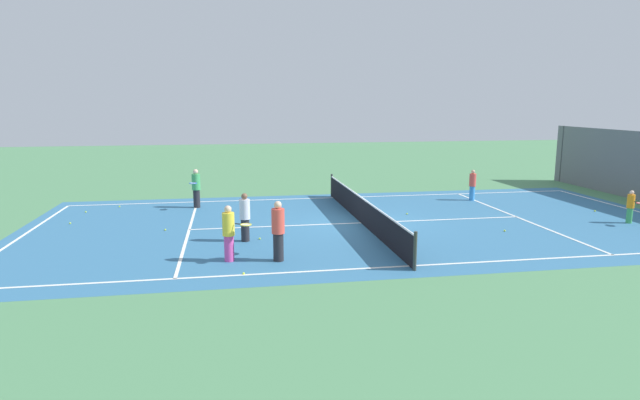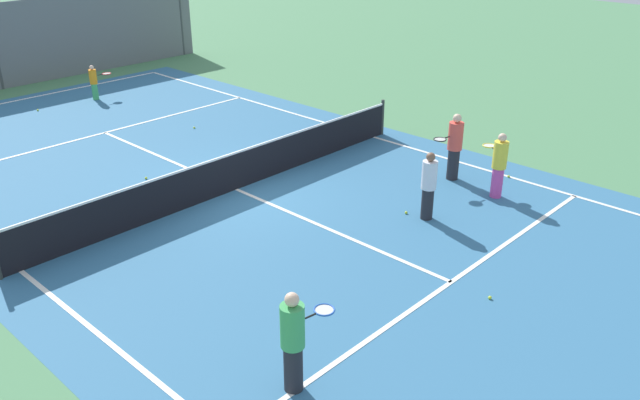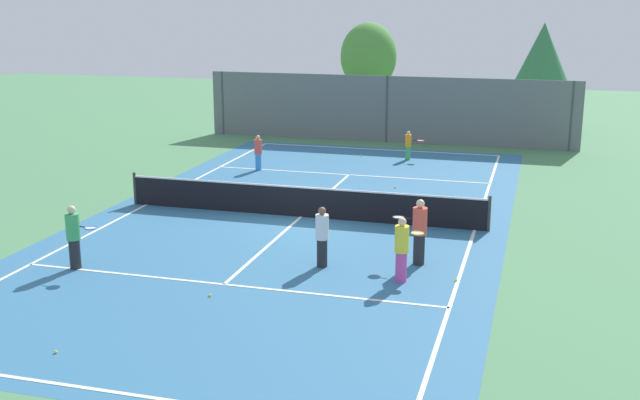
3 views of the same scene
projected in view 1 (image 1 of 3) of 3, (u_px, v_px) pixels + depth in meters
ground_plane at (361, 223)px, 20.28m from camera, size 80.00×80.00×0.00m
court_surface at (361, 223)px, 20.28m from camera, size 13.00×25.00×0.01m
tennis_net at (362, 210)px, 20.18m from camera, size 11.90×0.10×1.10m
player_0 at (472, 185)px, 24.84m from camera, size 0.31×0.31×1.44m
player_1 at (631, 206)px, 20.13m from camera, size 0.84×0.35×1.26m
player_2 at (278, 230)px, 15.30m from camera, size 0.96×0.46×1.77m
player_3 at (245, 217)px, 17.49m from camera, size 0.34×0.34×1.61m
player_4 at (196, 188)px, 23.08m from camera, size 0.94×0.45×1.69m
player_5 at (229, 233)px, 15.28m from camera, size 0.71×0.89×1.64m
tennis_ball_0 at (260, 239)px, 17.84m from camera, size 0.07×0.07×0.07m
tennis_ball_1 at (244, 274)px, 14.21m from camera, size 0.07×0.07×0.07m
tennis_ball_2 at (119, 206)px, 23.31m from camera, size 0.07×0.07×0.07m
tennis_ball_3 at (165, 230)px, 19.06m from camera, size 0.07×0.07×0.07m
tennis_ball_4 at (407, 214)px, 21.80m from camera, size 0.07×0.07×0.07m
tennis_ball_5 at (505, 231)px, 18.94m from camera, size 0.07×0.07×0.07m
tennis_ball_6 at (86, 212)px, 22.16m from camera, size 0.07×0.07×0.07m
tennis_ball_7 at (595, 211)px, 22.36m from camera, size 0.07×0.07×0.07m
tennis_ball_8 at (70, 223)px, 20.10m from camera, size 0.07×0.07×0.07m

